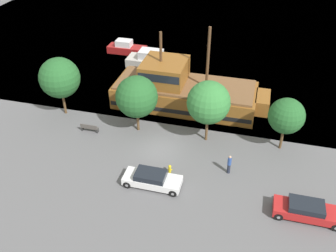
{
  "coord_description": "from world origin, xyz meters",
  "views": [
    {
      "loc": [
        7.46,
        -25.6,
        20.95
      ],
      "look_at": [
        0.23,
        2.0,
        1.2
      ],
      "focal_mm": 40.0,
      "sensor_mm": 36.0,
      "label": 1
    }
  ],
  "objects_px": {
    "moored_boat_outer": "(126,48)",
    "parked_car_curb_front": "(307,210)",
    "fire_hydrant": "(170,169)",
    "bench_promenade_east": "(89,128)",
    "pirate_ship": "(182,90)",
    "parked_car_curb_mid": "(152,179)",
    "pedestrian_walking_near": "(229,164)",
    "moored_boat_dockside": "(154,61)"
  },
  "relations": [
    {
      "from": "pirate_ship",
      "to": "moored_boat_outer",
      "type": "bearing_deg",
      "value": 132.67
    },
    {
      "from": "parked_car_curb_mid",
      "to": "fire_hydrant",
      "type": "distance_m",
      "value": 2.09
    },
    {
      "from": "pirate_ship",
      "to": "parked_car_curb_mid",
      "type": "height_order",
      "value": "pirate_ship"
    },
    {
      "from": "pirate_ship",
      "to": "moored_boat_dockside",
      "type": "height_order",
      "value": "pirate_ship"
    },
    {
      "from": "moored_boat_dockside",
      "to": "pirate_ship",
      "type": "bearing_deg",
      "value": -55.77
    },
    {
      "from": "pirate_ship",
      "to": "parked_car_curb_front",
      "type": "xyz_separation_m",
      "value": [
        12.21,
        -13.17,
        -1.0
      ]
    },
    {
      "from": "pirate_ship",
      "to": "moored_boat_dockside",
      "type": "relative_size",
      "value": 2.25
    },
    {
      "from": "parked_car_curb_front",
      "to": "fire_hydrant",
      "type": "distance_m",
      "value": 10.98
    },
    {
      "from": "moored_boat_outer",
      "to": "pedestrian_walking_near",
      "type": "distance_m",
      "value": 26.8
    },
    {
      "from": "moored_boat_outer",
      "to": "parked_car_curb_front",
      "type": "height_order",
      "value": "moored_boat_outer"
    },
    {
      "from": "moored_boat_outer",
      "to": "fire_hydrant",
      "type": "xyz_separation_m",
      "value": [
        11.85,
        -22.28,
        -0.26
      ]
    },
    {
      "from": "moored_boat_outer",
      "to": "pedestrian_walking_near",
      "type": "relative_size",
      "value": 2.94
    },
    {
      "from": "pedestrian_walking_near",
      "to": "moored_boat_outer",
      "type": "bearing_deg",
      "value": 128.22
    },
    {
      "from": "moored_boat_outer",
      "to": "fire_hydrant",
      "type": "bearing_deg",
      "value": -62.0
    },
    {
      "from": "fire_hydrant",
      "to": "pedestrian_walking_near",
      "type": "bearing_deg",
      "value": 14.43
    },
    {
      "from": "parked_car_curb_front",
      "to": "moored_boat_dockside",
      "type": "bearing_deg",
      "value": 129.8
    },
    {
      "from": "bench_promenade_east",
      "to": "pedestrian_walking_near",
      "type": "xyz_separation_m",
      "value": [
        13.65,
        -2.52,
        0.47
      ]
    },
    {
      "from": "bench_promenade_east",
      "to": "pedestrian_walking_near",
      "type": "bearing_deg",
      "value": -10.44
    },
    {
      "from": "pirate_ship",
      "to": "moored_boat_outer",
      "type": "xyz_separation_m",
      "value": [
        -10.39,
        11.28,
        -1.0
      ]
    },
    {
      "from": "pirate_ship",
      "to": "parked_car_curb_mid",
      "type": "xyz_separation_m",
      "value": [
        0.47,
        -12.83,
        -1.02
      ]
    },
    {
      "from": "moored_boat_dockside",
      "to": "moored_boat_outer",
      "type": "distance_m",
      "value": 5.82
    },
    {
      "from": "fire_hydrant",
      "to": "parked_car_curb_mid",
      "type": "bearing_deg",
      "value": -118.11
    },
    {
      "from": "pirate_ship",
      "to": "fire_hydrant",
      "type": "distance_m",
      "value": 11.17
    },
    {
      "from": "moored_boat_outer",
      "to": "bench_promenade_east",
      "type": "height_order",
      "value": "moored_boat_outer"
    },
    {
      "from": "parked_car_curb_mid",
      "to": "parked_car_curb_front",
      "type": "bearing_deg",
      "value": -1.64
    },
    {
      "from": "parked_car_curb_front",
      "to": "pedestrian_walking_near",
      "type": "xyz_separation_m",
      "value": [
        -6.02,
        3.39,
        0.24
      ]
    },
    {
      "from": "moored_boat_outer",
      "to": "pirate_ship",
      "type": "bearing_deg",
      "value": -47.33
    },
    {
      "from": "parked_car_curb_mid",
      "to": "moored_boat_dockside",
      "type": "bearing_deg",
      "value": 105.96
    },
    {
      "from": "pirate_ship",
      "to": "fire_hydrant",
      "type": "xyz_separation_m",
      "value": [
        1.45,
        -11.0,
        -1.26
      ]
    },
    {
      "from": "bench_promenade_east",
      "to": "moored_boat_outer",
      "type": "bearing_deg",
      "value": 98.97
    },
    {
      "from": "moored_boat_outer",
      "to": "fire_hydrant",
      "type": "relative_size",
      "value": 6.83
    },
    {
      "from": "moored_boat_dockside",
      "to": "bench_promenade_east",
      "type": "relative_size",
      "value": 4.24
    },
    {
      "from": "pirate_ship",
      "to": "moored_boat_outer",
      "type": "height_order",
      "value": "pirate_ship"
    },
    {
      "from": "moored_boat_outer",
      "to": "bench_promenade_east",
      "type": "bearing_deg",
      "value": -81.03
    },
    {
      "from": "fire_hydrant",
      "to": "bench_promenade_east",
      "type": "distance_m",
      "value": 9.67
    },
    {
      "from": "moored_boat_dockside",
      "to": "bench_promenade_east",
      "type": "bearing_deg",
      "value": -97.22
    },
    {
      "from": "moored_boat_dockside",
      "to": "parked_car_curb_front",
      "type": "distance_m",
      "value": 27.7
    },
    {
      "from": "moored_boat_dockside",
      "to": "bench_promenade_east",
      "type": "xyz_separation_m",
      "value": [
        -1.95,
        -15.38,
        -0.35
      ]
    },
    {
      "from": "fire_hydrant",
      "to": "pedestrian_walking_near",
      "type": "height_order",
      "value": "pedestrian_walking_near"
    },
    {
      "from": "moored_boat_outer",
      "to": "parked_car_curb_mid",
      "type": "xyz_separation_m",
      "value": [
        10.87,
        -24.11,
        -0.02
      ]
    },
    {
      "from": "pirate_ship",
      "to": "bench_promenade_east",
      "type": "bearing_deg",
      "value": -135.79
    },
    {
      "from": "parked_car_curb_front",
      "to": "parked_car_curb_mid",
      "type": "height_order",
      "value": "parked_car_curb_front"
    }
  ]
}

